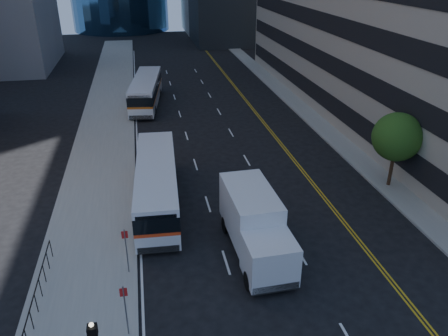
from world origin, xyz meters
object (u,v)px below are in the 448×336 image
street_tree (397,137)px  bus_front (157,183)px  bus_rear (146,91)px  box_truck (255,225)px

street_tree → bus_front: (-15.60, 0.50, -2.10)m
street_tree → bus_rear: street_tree is taller
street_tree → bus_rear: bearing=125.8°
bus_rear → box_truck: box_truck is taller
street_tree → bus_front: street_tree is taller
street_tree → bus_front: size_ratio=0.46×
bus_rear → box_truck: size_ratio=1.64×
street_tree → box_truck: size_ratio=0.74×
street_tree → bus_front: 15.75m
bus_front → bus_rear: bearing=92.8°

